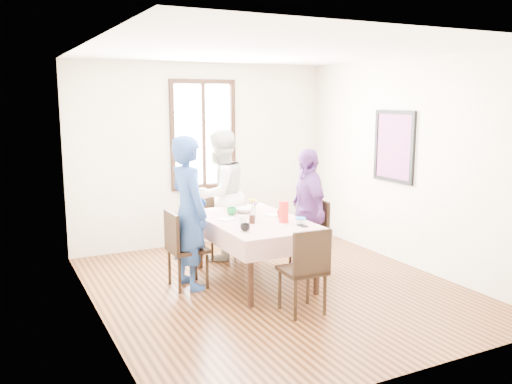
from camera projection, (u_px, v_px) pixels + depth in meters
ground at (275, 287)px, 6.31m from camera, size 4.50×4.50×0.00m
back_wall at (203, 155)px, 8.05m from camera, size 4.00×0.00×4.00m
right_wall at (410, 164)px, 6.96m from camera, size 0.00×4.50×4.50m
window_frame at (203, 135)px, 7.98m from camera, size 1.02×0.06×1.62m
window_pane at (203, 135)px, 7.99m from camera, size 0.90×0.02×1.50m
art_poster at (394, 146)px, 7.18m from camera, size 0.04×0.76×0.96m
dining_table at (254, 250)px, 6.48m from camera, size 0.95×1.60×0.75m
tablecloth at (254, 220)px, 6.41m from camera, size 1.07×1.72×0.01m
chair_left at (188, 249)px, 6.25m from camera, size 0.43×0.43×0.91m
chair_right at (308, 236)px, 6.86m from camera, size 0.49×0.49×0.91m
chair_far at (219, 225)px, 7.44m from camera, size 0.42×0.42×0.91m
chair_near at (302, 270)px, 5.50m from camera, size 0.44×0.44×0.91m
person_left at (189, 213)px, 6.18m from camera, size 0.49×0.69×1.78m
person_far at (219, 194)px, 7.34m from camera, size 1.05×0.95×1.78m
person_right at (307, 210)px, 6.80m from camera, size 0.55×0.98×1.57m
mug_black at (245, 227)px, 5.83m from camera, size 0.13×0.13×0.08m
mug_flag at (281, 214)px, 6.47m from camera, size 0.14×0.14×0.09m
mug_green at (232, 211)px, 6.64m from camera, size 0.12×0.12×0.09m
serving_bowl at (245, 210)px, 6.78m from camera, size 0.32×0.32×0.06m
juice_carton at (284, 212)px, 6.22m from camera, size 0.08×0.08×0.25m
butter_tub at (300, 221)px, 6.20m from camera, size 0.11×0.11×0.06m
jam_jar at (252, 219)px, 6.20m from camera, size 0.07×0.07×0.10m
drinking_glass at (243, 221)px, 6.10m from camera, size 0.08×0.08×0.11m
smartphone at (302, 226)px, 6.07m from camera, size 0.07×0.15×0.01m
flower_vase at (253, 213)px, 6.41m from camera, size 0.07×0.07×0.13m
plate_left at (227, 219)px, 6.39m from camera, size 0.20×0.20×0.01m
plate_right at (273, 215)px, 6.61m from camera, size 0.20×0.20×0.01m
plate_far at (233, 209)px, 6.95m from camera, size 0.20×0.20×0.01m
butter_lid at (300, 218)px, 6.19m from camera, size 0.12×0.12×0.01m
flower_bunch at (253, 204)px, 6.39m from camera, size 0.09×0.09×0.10m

